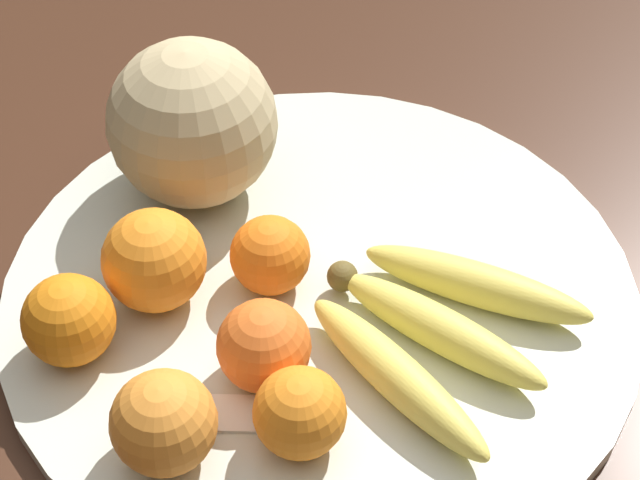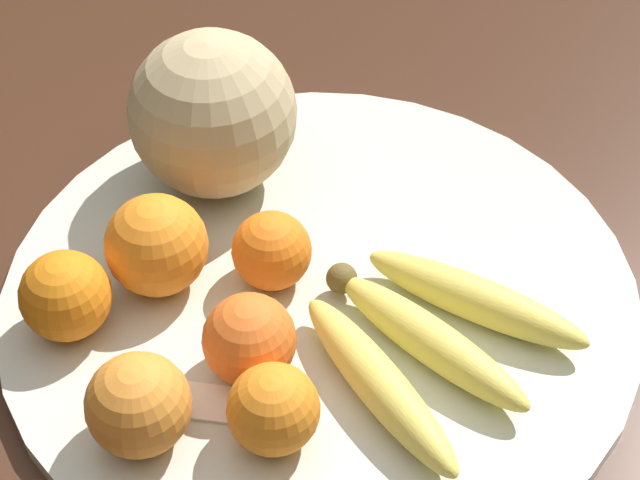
{
  "view_description": "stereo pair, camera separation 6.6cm",
  "coord_description": "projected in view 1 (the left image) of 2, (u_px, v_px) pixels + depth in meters",
  "views": [
    {
      "loc": [
        0.38,
        -0.37,
        1.36
      ],
      "look_at": [
        -0.01,
        -0.02,
        0.83
      ],
      "focal_mm": 60.0,
      "sensor_mm": 36.0,
      "label": 1
    },
    {
      "loc": [
        0.42,
        -0.32,
        1.36
      ],
      "look_at": [
        -0.01,
        -0.02,
        0.83
      ],
      "focal_mm": 60.0,
      "sensor_mm": 36.0,
      "label": 2
    }
  ],
  "objects": [
    {
      "name": "orange_top_small",
      "position": [
        164.0,
        423.0,
        0.66
      ],
      "size": [
        0.07,
        0.07,
        0.07
      ],
      "color": "orange",
      "rests_on": "fruit_bowl"
    },
    {
      "name": "melon",
      "position": [
        192.0,
        123.0,
        0.81
      ],
      "size": [
        0.13,
        0.13,
        0.13
      ],
      "color": "tan",
      "rests_on": "fruit_bowl"
    },
    {
      "name": "orange_mid_center",
      "position": [
        69.0,
        320.0,
        0.72
      ],
      "size": [
        0.06,
        0.06,
        0.06
      ],
      "color": "orange",
      "rests_on": "fruit_bowl"
    },
    {
      "name": "orange_front_left",
      "position": [
        264.0,
        346.0,
        0.7
      ],
      "size": [
        0.06,
        0.06,
        0.06
      ],
      "color": "orange",
      "rests_on": "fruit_bowl"
    },
    {
      "name": "produce_tag",
      "position": [
        212.0,
        413.0,
        0.7
      ],
      "size": [
        0.09,
        0.09,
        0.0
      ],
      "rotation": [
        0.0,
        0.0,
        0.79
      ],
      "color": "white",
      "rests_on": "fruit_bowl"
    },
    {
      "name": "orange_back_right",
      "position": [
        300.0,
        413.0,
        0.67
      ],
      "size": [
        0.06,
        0.06,
        0.06
      ],
      "color": "orange",
      "rests_on": "fruit_bowl"
    },
    {
      "name": "orange_back_left",
      "position": [
        270.0,
        255.0,
        0.76
      ],
      "size": [
        0.06,
        0.06,
        0.06
      ],
      "color": "orange",
      "rests_on": "fruit_bowl"
    },
    {
      "name": "banana_bunch",
      "position": [
        437.0,
        327.0,
        0.73
      ],
      "size": [
        0.19,
        0.17,
        0.03
      ],
      "rotation": [
        0.0,
        0.0,
        6.47
      ],
      "color": "brown",
      "rests_on": "fruit_bowl"
    },
    {
      "name": "orange_front_right",
      "position": [
        154.0,
        260.0,
        0.75
      ],
      "size": [
        0.07,
        0.07,
        0.07
      ],
      "color": "orange",
      "rests_on": "fruit_bowl"
    },
    {
      "name": "kitchen_table",
      "position": [
        340.0,
        360.0,
        0.85
      ],
      "size": [
        1.64,
        1.19,
        0.76
      ],
      "color": "#3D2316",
      "rests_on": "ground_plane"
    },
    {
      "name": "fruit_bowl",
      "position": [
        320.0,
        294.0,
        0.79
      ],
      "size": [
        0.47,
        0.47,
        0.02
      ],
      "color": "beige",
      "rests_on": "kitchen_table"
    }
  ]
}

